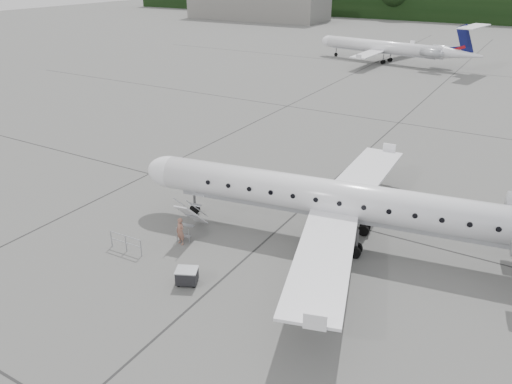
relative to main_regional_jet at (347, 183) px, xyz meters
The scene contains 8 objects.
ground 5.22m from the main_regional_jet, 65.20° to the right, with size 320.00×320.00×0.00m, color #5E5E5B.
terminal_building 126.77m from the main_regional_jet, 122.69° to the left, with size 40.00×14.00×10.00m, color slate.
main_regional_jet is the anchor object (origin of this frame).
airstair 9.40m from the main_regional_jet, 155.63° to the right, with size 0.85×2.52×2.34m, color white, non-canonical shape.
passenger 9.94m from the main_regional_jet, 147.38° to the right, with size 0.61×0.40×1.67m, color #8C5C4C.
safety_railing 12.97m from the main_regional_jet, 144.14° to the right, with size 2.20×0.08×1.00m, color #93969B, non-canonical shape.
baggage_cart 10.21m from the main_regional_jet, 122.79° to the right, with size 1.05×0.85×0.91m, color black, non-canonical shape.
bg_regional_left 60.38m from the main_regional_jet, 105.57° to the left, with size 26.00×18.72×6.82m, color white, non-canonical shape.
Camera 1 is at (7.08, -21.35, 15.00)m, focal length 35.00 mm.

